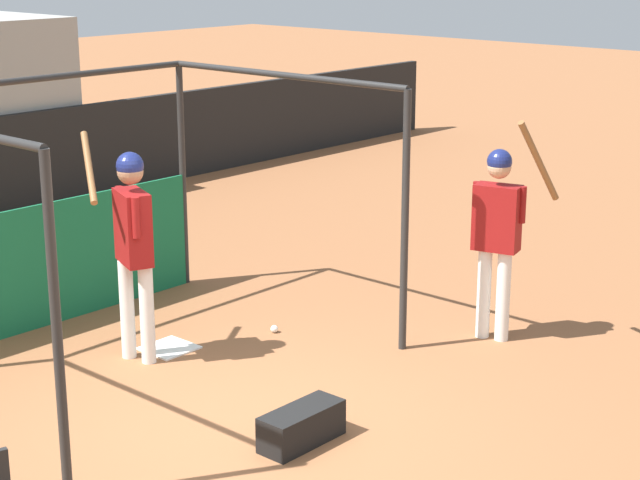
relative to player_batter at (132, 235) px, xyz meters
name	(u,v)px	position (x,y,z in m)	size (l,w,h in m)	color
ground_plane	(233,433)	(-0.47, -1.73, -1.17)	(60.00, 60.00, 0.00)	#935B38
batting_cage	(67,231)	(-0.05, 0.89, -0.12)	(3.78, 3.08, 2.44)	#282828
home_plate	(169,348)	(0.35, -0.01, -1.16)	(0.44, 0.44, 0.02)	white
player_batter	(132,235)	(0.00, 0.00, 0.00)	(0.57, 0.92, 2.02)	white
player_waiting	(498,225)	(2.59, -2.10, -0.06)	(0.58, 0.71, 2.15)	white
equipment_bag	(302,426)	(-0.25, -2.24, -1.03)	(0.70, 0.28, 0.28)	black
baseball	(274,329)	(1.31, -0.44, -1.13)	(0.07, 0.07, 0.07)	white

